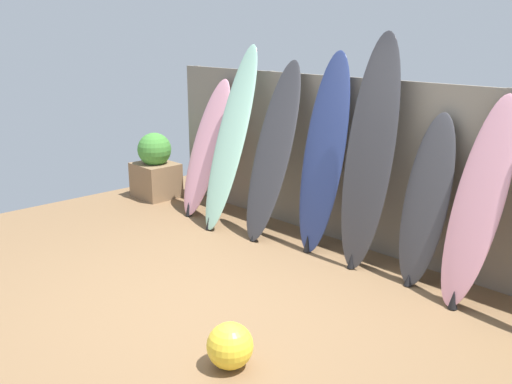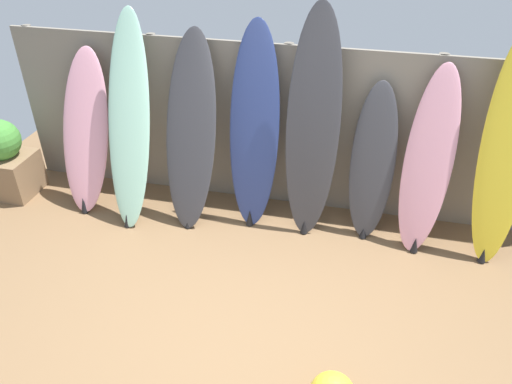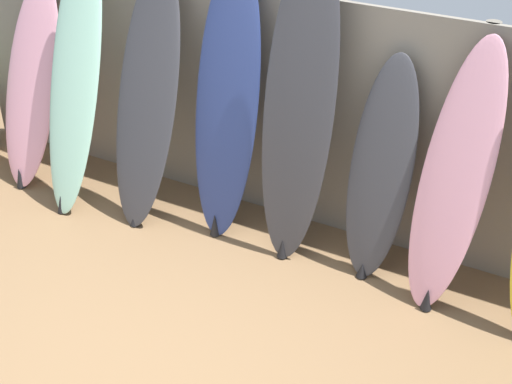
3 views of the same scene
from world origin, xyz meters
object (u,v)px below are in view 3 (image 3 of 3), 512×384
object	(u,v)px
surfboard_navy_3	(227,104)
surfboard_charcoal_5	(381,171)
surfboard_charcoal_2	(147,100)
surfboard_pink_6	(455,180)
surfboard_pink_0	(32,85)
surfboard_seafoam_1	(75,78)
surfboard_charcoal_4	(299,110)

from	to	relation	value
surfboard_navy_3	surfboard_charcoal_5	world-z (taller)	surfboard_navy_3
surfboard_charcoal_2	surfboard_pink_6	distance (m)	2.34
surfboard_pink_0	surfboard_charcoal_2	distance (m)	1.22
surfboard_navy_3	surfboard_charcoal_5	bearing A→B (deg)	1.70
surfboard_seafoam_1	surfboard_pink_0	bearing A→B (deg)	171.73
surfboard_charcoal_4	surfboard_charcoal_5	world-z (taller)	surfboard_charcoal_4
surfboard_charcoal_5	surfboard_seafoam_1	bearing A→B (deg)	-174.95
surfboard_seafoam_1	surfboard_charcoal_2	bearing A→B (deg)	5.79
surfboard_charcoal_2	surfboard_charcoal_4	xyz separation A→B (m)	(1.22, 0.10, 0.15)
surfboard_navy_3	surfboard_pink_0	bearing A→B (deg)	-176.95
surfboard_pink_0	surfboard_charcoal_4	world-z (taller)	surfboard_charcoal_4
surfboard_charcoal_5	surfboard_charcoal_2	bearing A→B (deg)	-175.21
surfboard_charcoal_2	surfboard_charcoal_4	distance (m)	1.23
surfboard_navy_3	surfboard_charcoal_4	bearing A→B (deg)	-1.78
surfboard_pink_0	surfboard_charcoal_2	bearing A→B (deg)	-0.92
surfboard_navy_3	surfboard_charcoal_4	distance (m)	0.59
surfboard_charcoal_2	surfboard_charcoal_5	xyz separation A→B (m)	(1.82, 0.15, -0.20)
surfboard_pink_0	surfboard_pink_6	size ratio (longest dim) A/B	0.95
surfboard_pink_0	surfboard_charcoal_2	world-z (taller)	surfboard_charcoal_2
surfboard_seafoam_1	surfboard_charcoal_5	world-z (taller)	surfboard_seafoam_1
surfboard_charcoal_4	surfboard_pink_6	world-z (taller)	surfboard_charcoal_4
surfboard_charcoal_5	surfboard_pink_6	world-z (taller)	surfboard_pink_6
surfboard_charcoal_2	surfboard_navy_3	xyz separation A→B (m)	(0.63, 0.12, 0.05)
surfboard_charcoal_2	surfboard_navy_3	bearing A→B (deg)	10.54
surfboard_seafoam_1	surfboard_charcoal_4	bearing A→B (deg)	5.05
surfboard_seafoam_1	surfboard_pink_6	bearing A→B (deg)	3.19
surfboard_navy_3	surfboard_pink_6	xyz separation A→B (m)	(1.70, -0.02, -0.15)
surfboard_seafoam_1	surfboard_charcoal_2	world-z (taller)	surfboard_seafoam_1
surfboard_pink_0	surfboard_pink_6	xyz separation A→B (m)	(3.54, 0.08, 0.04)
surfboard_seafoam_1	surfboard_charcoal_4	size ratio (longest dim) A/B	0.94
surfboard_navy_3	surfboard_pink_6	size ratio (longest dim) A/B	1.17
surfboard_charcoal_2	surfboard_pink_6	world-z (taller)	surfboard_charcoal_2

